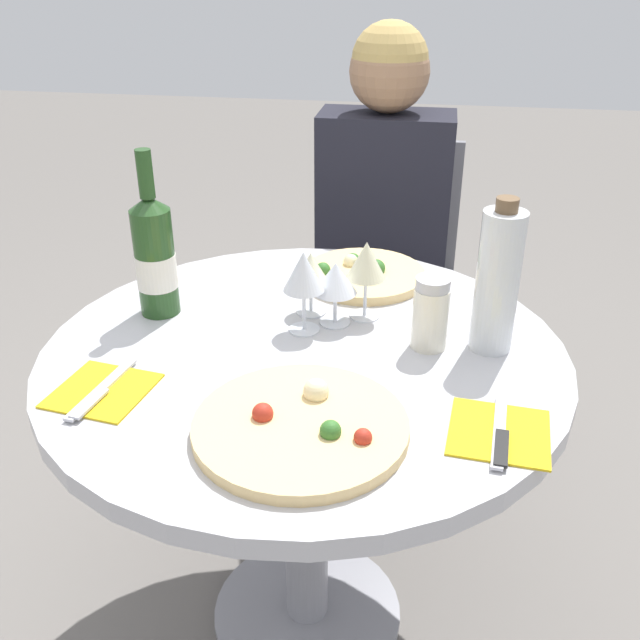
{
  "coord_description": "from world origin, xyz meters",
  "views": [
    {
      "loc": [
        0.21,
        -1.12,
        1.38
      ],
      "look_at": [
        0.04,
        -0.07,
        0.82
      ],
      "focal_mm": 40.0,
      "sensor_mm": 36.0,
      "label": 1
    }
  ],
  "objects_px": {
    "chair_behind_diner": "(381,293)",
    "pizza_large": "(301,425)",
    "wine_bottle": "(155,256)",
    "tall_carafe": "(498,281)",
    "dining_table": "(305,407)",
    "seated_diner": "(379,270)"
  },
  "relations": [
    {
      "from": "chair_behind_diner",
      "to": "pizza_large",
      "type": "height_order",
      "value": "chair_behind_diner"
    },
    {
      "from": "wine_bottle",
      "to": "tall_carafe",
      "type": "xyz_separation_m",
      "value": [
        0.65,
        -0.04,
        0.01
      ]
    },
    {
      "from": "chair_behind_diner",
      "to": "pizza_large",
      "type": "xyz_separation_m",
      "value": [
        -0.04,
        -1.11,
        0.3
      ]
    },
    {
      "from": "wine_bottle",
      "to": "tall_carafe",
      "type": "distance_m",
      "value": 0.65
    },
    {
      "from": "dining_table",
      "to": "pizza_large",
      "type": "height_order",
      "value": "pizza_large"
    },
    {
      "from": "pizza_large",
      "to": "dining_table",
      "type": "bearing_deg",
      "value": 99.57
    },
    {
      "from": "pizza_large",
      "to": "chair_behind_diner",
      "type": "bearing_deg",
      "value": 88.09
    },
    {
      "from": "dining_table",
      "to": "tall_carafe",
      "type": "height_order",
      "value": "tall_carafe"
    },
    {
      "from": "wine_bottle",
      "to": "seated_diner",
      "type": "bearing_deg",
      "value": 57.91
    },
    {
      "from": "chair_behind_diner",
      "to": "pizza_large",
      "type": "bearing_deg",
      "value": 88.09
    },
    {
      "from": "chair_behind_diner",
      "to": "dining_table",
      "type": "bearing_deg",
      "value": 84.69
    },
    {
      "from": "dining_table",
      "to": "tall_carafe",
      "type": "relative_size",
      "value": 3.38
    },
    {
      "from": "wine_bottle",
      "to": "tall_carafe",
      "type": "height_order",
      "value": "wine_bottle"
    },
    {
      "from": "pizza_large",
      "to": "wine_bottle",
      "type": "bearing_deg",
      "value": 135.58
    },
    {
      "from": "chair_behind_diner",
      "to": "wine_bottle",
      "type": "distance_m",
      "value": 0.95
    },
    {
      "from": "seated_diner",
      "to": "tall_carafe",
      "type": "distance_m",
      "value": 0.77
    },
    {
      "from": "dining_table",
      "to": "chair_behind_diner",
      "type": "relative_size",
      "value": 1.12
    },
    {
      "from": "chair_behind_diner",
      "to": "tall_carafe",
      "type": "xyz_separation_m",
      "value": [
        0.26,
        -0.8,
        0.42
      ]
    },
    {
      "from": "dining_table",
      "to": "pizza_large",
      "type": "bearing_deg",
      "value": -80.43
    },
    {
      "from": "dining_table",
      "to": "wine_bottle",
      "type": "relative_size",
      "value": 2.93
    },
    {
      "from": "wine_bottle",
      "to": "pizza_large",
      "type": "bearing_deg",
      "value": -44.42
    },
    {
      "from": "chair_behind_diner",
      "to": "tall_carafe",
      "type": "distance_m",
      "value": 0.94
    }
  ]
}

